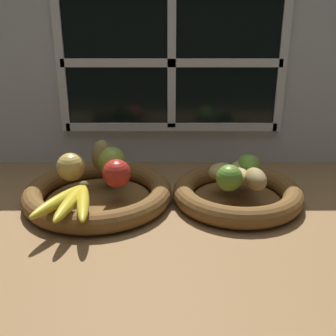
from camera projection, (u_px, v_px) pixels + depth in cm
name	position (u px, v px, depth cm)	size (l,w,h in cm)	color
ground_plane	(173.00, 207.00, 101.41)	(140.00, 90.00, 3.00)	olive
back_wall	(172.00, 73.00, 118.58)	(140.00, 4.60, 55.00)	silver
fruit_bowl_left	(99.00, 193.00, 100.17)	(36.70, 36.70, 5.10)	brown
fruit_bowl_right	(237.00, 193.00, 100.14)	(32.13, 32.13, 5.10)	brown
apple_golden_left	(71.00, 167.00, 99.80)	(7.10, 7.10, 7.10)	#DBB756
apple_green_back	(112.00, 161.00, 103.52)	(7.29, 7.29, 7.29)	#8CAD3D
apple_red_right	(117.00, 173.00, 96.01)	(6.87, 6.87, 6.87)	red
pear_brown	(102.00, 156.00, 104.60)	(5.34, 5.48, 8.78)	olive
banana_bunch_front	(72.00, 201.00, 86.60)	(13.35, 19.02, 2.67)	gold
potato_large	(238.00, 176.00, 98.43)	(6.72, 5.15, 4.02)	tan
potato_oblong	(221.00, 171.00, 101.29)	(7.06, 4.82, 4.07)	tan
potato_back	(244.00, 168.00, 102.90)	(7.06, 5.75, 4.23)	tan
potato_small	(256.00, 179.00, 94.95)	(7.91, 4.81, 5.10)	#A38451
lime_near	(230.00, 178.00, 94.05)	(6.32, 6.32, 6.32)	olive
lime_far	(249.00, 166.00, 102.04)	(5.97, 5.97, 5.97)	#6B9E33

